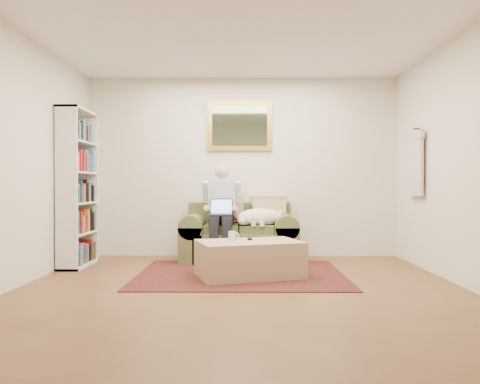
{
  "coord_description": "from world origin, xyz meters",
  "views": [
    {
      "loc": [
        0.06,
        -4.34,
        1.02
      ],
      "look_at": [
        -0.02,
        1.47,
        0.95
      ],
      "focal_mm": 35.0,
      "sensor_mm": 36.0,
      "label": 1
    }
  ],
  "objects_px": {
    "sofa": "(239,241)",
    "seated_man": "(221,213)",
    "sleeping_dog": "(260,217)",
    "ottoman": "(249,259)",
    "bookshelf": "(78,188)",
    "laptop": "(221,211)",
    "coffee_mug": "(232,236)"
  },
  "relations": [
    {
      "from": "sleeping_dog",
      "to": "bookshelf",
      "type": "height_order",
      "value": "bookshelf"
    },
    {
      "from": "sleeping_dog",
      "to": "coffee_mug",
      "type": "xyz_separation_m",
      "value": [
        -0.35,
        -1.0,
        -0.15
      ]
    },
    {
      "from": "sofa",
      "to": "coffee_mug",
      "type": "relative_size",
      "value": 15.75
    },
    {
      "from": "seated_man",
      "to": "bookshelf",
      "type": "xyz_separation_m",
      "value": [
        -1.82,
        -0.32,
        0.34
      ]
    },
    {
      "from": "sofa",
      "to": "seated_man",
      "type": "distance_m",
      "value": 0.48
    },
    {
      "from": "ottoman",
      "to": "coffee_mug",
      "type": "height_order",
      "value": "coffee_mug"
    },
    {
      "from": "sleeping_dog",
      "to": "bookshelf",
      "type": "bearing_deg",
      "value": -170.62
    },
    {
      "from": "seated_man",
      "to": "bookshelf",
      "type": "height_order",
      "value": "bookshelf"
    },
    {
      "from": "sofa",
      "to": "ottoman",
      "type": "distance_m",
      "value": 1.18
    },
    {
      "from": "seated_man",
      "to": "coffee_mug",
      "type": "height_order",
      "value": "seated_man"
    },
    {
      "from": "ottoman",
      "to": "bookshelf",
      "type": "xyz_separation_m",
      "value": [
        -2.19,
        0.7,
        0.8
      ]
    },
    {
      "from": "bookshelf",
      "to": "sofa",
      "type": "bearing_deg",
      "value": 12.76
    },
    {
      "from": "seated_man",
      "to": "bookshelf",
      "type": "relative_size",
      "value": 0.66
    },
    {
      "from": "laptop",
      "to": "bookshelf",
      "type": "relative_size",
      "value": 0.15
    },
    {
      "from": "laptop",
      "to": "coffee_mug",
      "type": "height_order",
      "value": "laptop"
    },
    {
      "from": "seated_man",
      "to": "sleeping_dog",
      "type": "xyz_separation_m",
      "value": [
        0.52,
        0.06,
        -0.06
      ]
    },
    {
      "from": "sofa",
      "to": "bookshelf",
      "type": "distance_m",
      "value": 2.23
    },
    {
      "from": "seated_man",
      "to": "laptop",
      "type": "height_order",
      "value": "seated_man"
    },
    {
      "from": "sleeping_dog",
      "to": "ottoman",
      "type": "distance_m",
      "value": 1.17
    },
    {
      "from": "seated_man",
      "to": "bookshelf",
      "type": "distance_m",
      "value": 1.88
    },
    {
      "from": "seated_man",
      "to": "sleeping_dog",
      "type": "relative_size",
      "value": 2.04
    },
    {
      "from": "bookshelf",
      "to": "laptop",
      "type": "bearing_deg",
      "value": 8.14
    },
    {
      "from": "sofa",
      "to": "coffee_mug",
      "type": "bearing_deg",
      "value": -93.39
    },
    {
      "from": "ottoman",
      "to": "sleeping_dog",
      "type": "bearing_deg",
      "value": 82.07
    },
    {
      "from": "sofa",
      "to": "sleeping_dog",
      "type": "height_order",
      "value": "sofa"
    },
    {
      "from": "sofa",
      "to": "coffee_mug",
      "type": "xyz_separation_m",
      "value": [
        -0.06,
        -1.08,
        0.19
      ]
    },
    {
      "from": "sofa",
      "to": "seated_man",
      "type": "bearing_deg",
      "value": -148.55
    },
    {
      "from": "seated_man",
      "to": "laptop",
      "type": "distance_m",
      "value": 0.07
    },
    {
      "from": "laptop",
      "to": "coffee_mug",
      "type": "bearing_deg",
      "value": -78.88
    },
    {
      "from": "sleeping_dog",
      "to": "coffee_mug",
      "type": "distance_m",
      "value": 1.07
    },
    {
      "from": "ottoman",
      "to": "coffee_mug",
      "type": "bearing_deg",
      "value": 156.36
    },
    {
      "from": "coffee_mug",
      "to": "ottoman",
      "type": "bearing_deg",
      "value": -23.64
    }
  ]
}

